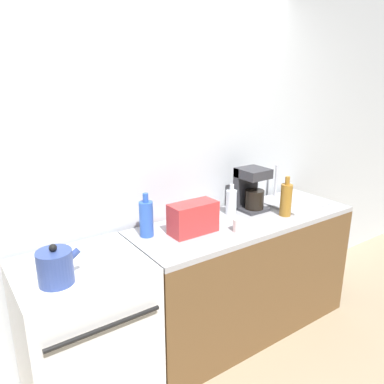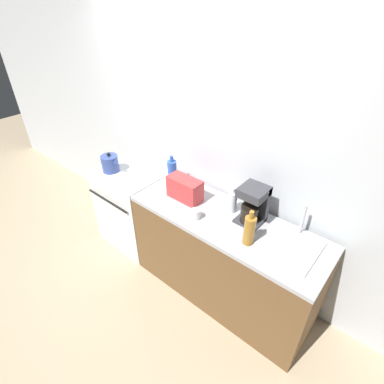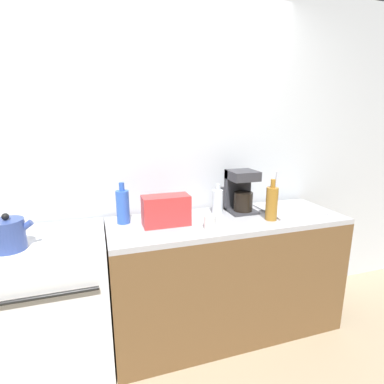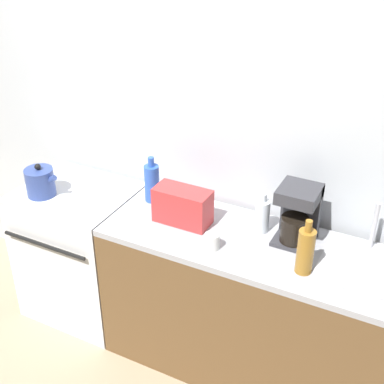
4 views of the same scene
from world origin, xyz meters
The scene contains 12 objects.
ground_plane centered at (0.00, 0.00, 0.00)m, with size 12.00×12.00×0.00m, color tan.
wall_back centered at (0.00, 0.66, 1.30)m, with size 8.00×0.05×2.60m.
stove centered at (-0.61, 0.30, 0.47)m, with size 0.70×0.64×0.92m.
counter_block centered at (0.61, 0.30, 0.46)m, with size 1.73×0.60×0.92m.
kettle centered at (-0.76, 0.18, 1.01)m, with size 0.22×0.17×0.21m.
toaster centered at (0.15, 0.31, 1.02)m, with size 0.32×0.15×0.21m.
coffee_maker centered at (0.77, 0.43, 1.09)m, with size 0.21×0.21×0.33m.
sink_tray centered at (1.15, 0.36, 0.93)m, with size 0.42×0.43×0.28m.
bottle_blue centered at (-0.12, 0.44, 1.04)m, with size 0.09×0.09×0.29m.
bottle_clear centered at (0.58, 0.43, 1.02)m, with size 0.08×0.08×0.23m.
bottle_amber centered at (0.89, 0.18, 1.04)m, with size 0.08×0.08×0.30m.
cup_white centered at (0.41, 0.15, 0.96)m, with size 0.08×0.08×0.09m.
Camera 3 is at (-0.28, -1.59, 1.63)m, focal length 28.00 mm.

